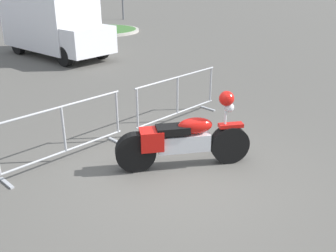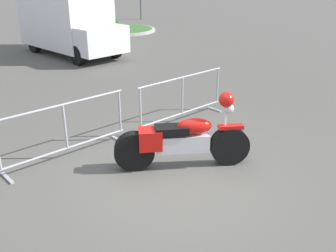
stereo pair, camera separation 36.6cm
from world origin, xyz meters
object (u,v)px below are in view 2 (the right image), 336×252
Objects in this scene: delivery_van at (68,24)px; motorcycle at (183,140)px; crowd_barrier_far at (182,98)px; crowd_barrier_near at (65,130)px.

motorcycle is at bearing -21.52° from delivery_van.
delivery_van is (1.44, 8.53, 0.68)m from crowd_barrier_far.
motorcycle is 0.84× the size of crowd_barrier_near.
delivery_van is at bearing 80.42° from crowd_barrier_far.
crowd_barrier_near is 2.84m from crowd_barrier_far.
motorcycle reaches higher than crowd_barrier_near.
motorcycle is 10.56m from delivery_van.
crowd_barrier_near is (-1.42, 1.60, 0.04)m from motorcycle.
crowd_barrier_near is at bearing -32.41° from delivery_van.
crowd_barrier_far is (2.84, 0.00, 0.00)m from crowd_barrier_near.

